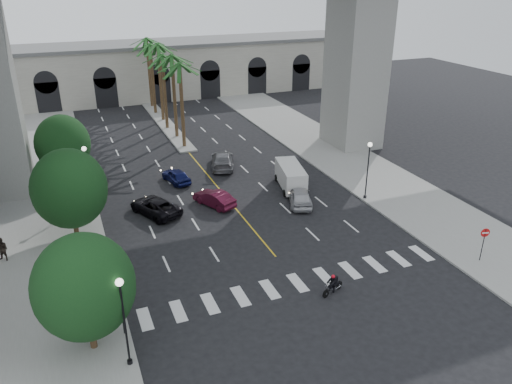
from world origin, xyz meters
The scene contains 29 objects.
ground centered at (0.00, 0.00, 0.00)m, with size 140.00×140.00×0.00m, color black.
sidewalk_left centered at (-15.00, 15.00, 0.07)m, with size 8.00×100.00×0.15m, color gray.
sidewalk_right centered at (15.00, 15.00, 0.07)m, with size 8.00×100.00×0.15m, color gray.
median centered at (0.00, 38.00, 0.10)m, with size 2.00×24.00×0.20m, color gray.
pier_building centered at (0.00, 55.00, 4.27)m, with size 71.00×10.50×8.50m.
palm_a centered at (0.00, 28.00, 9.10)m, with size 3.20×3.20×10.30m.
palm_b centered at (0.10, 32.00, 9.37)m, with size 3.20×3.20×10.60m.
palm_c centered at (-0.20, 36.00, 8.91)m, with size 3.20×3.20×10.10m.
palm_d centered at (0.15, 40.00, 9.65)m, with size 3.20×3.20×10.90m.
palm_e centered at (-0.10, 44.00, 9.19)m, with size 3.20×3.20×10.40m.
palm_f centered at (0.20, 48.00, 9.46)m, with size 3.20×3.20×10.70m.
street_tree_near centered at (-13.00, -3.00, 4.02)m, with size 5.20×5.20×6.89m.
street_tree_mid centered at (-13.00, 10.00, 4.21)m, with size 5.44×5.44×7.21m.
street_tree_far centered at (-13.00, 22.00, 3.90)m, with size 5.04×5.04×6.68m.
lamp_post_left_near centered at (-11.40, -5.00, 3.22)m, with size 0.40×0.40×5.35m.
lamp_post_left_far centered at (-11.40, 16.00, 3.22)m, with size 0.40×0.40×5.35m.
lamp_post_right centered at (11.40, 8.00, 3.22)m, with size 0.40×0.40×5.35m.
traffic_signal_near centered at (-11.30, -2.50, 2.51)m, with size 0.25×0.18×3.65m.
traffic_signal_far centered at (-11.30, 1.50, 2.51)m, with size 0.25×0.18×3.65m.
motorcycle_rider centered at (1.60, -3.32, 0.62)m, with size 1.79×0.83×1.37m.
car_a centered at (5.52, 9.31, 0.78)m, with size 1.85×4.60×1.57m, color #AEAEB2.
car_b centered at (-1.50, 11.78, 0.69)m, with size 1.46×4.18×1.38m, color #4E0F25.
car_c centered at (-6.59, 12.07, 0.70)m, with size 2.33×5.06×1.41m, color black.
car_d centered at (2.10, 20.37, 0.80)m, with size 2.24×5.51×1.60m, color slate.
car_e centered at (-3.33, 18.17, 0.67)m, with size 1.57×3.91×1.33m, color #111751.
cargo_van centered at (6.28, 12.73, 1.24)m, with size 3.01×5.53×2.23m.
pedestrian_a centered at (-14.47, 1.40, 1.07)m, with size 0.67×0.44×1.83m, color black.
pedestrian_b centered at (-17.98, 8.45, 1.04)m, with size 0.86×0.67×1.77m, color black.
do_not_enter_sign centered at (13.00, -3.98, 1.93)m, with size 0.64×0.20×2.66m.
Camera 1 is at (-12.80, -25.97, 18.78)m, focal length 35.00 mm.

